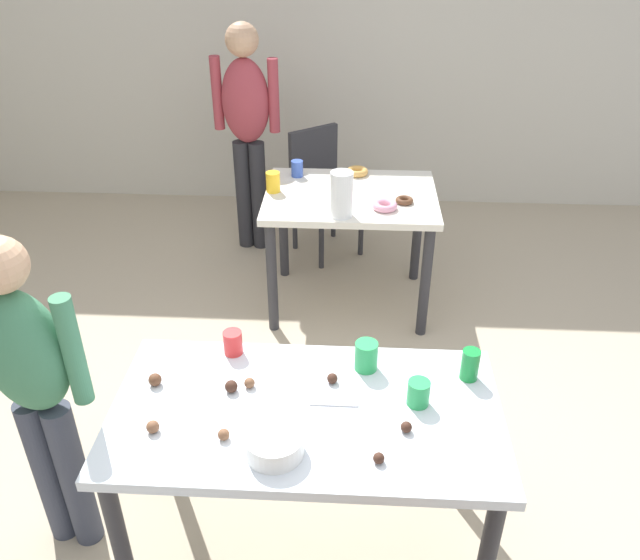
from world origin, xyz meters
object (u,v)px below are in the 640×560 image
object	(u,v)px
pitcher_far	(341,194)
mixing_bowl	(274,444)
person_adult_far	(247,120)
person_girl_near	(33,381)
dining_table_near	(306,430)
chair_far_table	(322,184)
soda_can	(470,365)
dining_table_far	(350,212)

from	to	relation	value
pitcher_far	mixing_bowl	bearing A→B (deg)	-95.40
mixing_bowl	person_adult_far	bearing A→B (deg)	100.28
person_girl_near	pitcher_far	world-z (taller)	person_girl_near
mixing_bowl	pitcher_far	distance (m)	1.74
dining_table_near	chair_far_table	size ratio (longest dim) A/B	1.55
dining_table_near	soda_can	bearing A→B (deg)	18.81
dining_table_near	dining_table_far	bearing A→B (deg)	86.01
soda_can	person_adult_far	bearing A→B (deg)	116.48
soda_can	pitcher_far	size ratio (longest dim) A/B	0.48
dining_table_near	pitcher_far	distance (m)	1.54
dining_table_near	dining_table_far	world-z (taller)	same
dining_table_far	person_girl_near	world-z (taller)	person_girl_near
dining_table_near	soda_can	size ratio (longest dim) A/B	11.09
chair_far_table	pitcher_far	size ratio (longest dim) A/B	3.45
dining_table_near	person_girl_near	world-z (taller)	person_girl_near
person_adult_far	soda_can	size ratio (longest dim) A/B	12.82
chair_far_table	pitcher_far	bearing A→B (deg)	-81.01
person_adult_far	soda_can	xyz separation A→B (m)	(1.16, -2.33, -0.13)
person_girl_near	mixing_bowl	distance (m)	0.90
dining_table_far	pitcher_far	distance (m)	0.38
person_girl_near	pitcher_far	size ratio (longest dim) A/B	5.48
dining_table_near	person_adult_far	size ratio (longest dim) A/B	0.86
dining_table_far	person_girl_near	distance (m)	2.11
person_adult_far	pitcher_far	distance (m)	1.21
mixing_bowl	dining_table_near	bearing A→B (deg)	67.54
person_adult_far	chair_far_table	bearing A→B (deg)	-0.36
dining_table_near	person_adult_far	xyz separation A→B (m)	(-0.58, 2.53, 0.29)
dining_table_near	mixing_bowl	size ratio (longest dim) A/B	7.14
person_girl_near	dining_table_near	bearing A→B (deg)	-0.91
dining_table_far	mixing_bowl	world-z (taller)	mixing_bowl
chair_far_table	person_adult_far	xyz separation A→B (m)	(-0.50, 0.00, 0.45)
chair_far_table	person_girl_near	bearing A→B (deg)	-109.18
dining_table_near	person_girl_near	distance (m)	0.97
pitcher_far	soda_can	bearing A→B (deg)	-69.16
chair_far_table	soda_can	bearing A→B (deg)	-74.13
dining_table_far	person_adult_far	xyz separation A→B (m)	(-0.71, 0.72, 0.31)
person_girl_near	soda_can	bearing A→B (deg)	6.78
dining_table_far	chair_far_table	bearing A→B (deg)	106.17
mixing_bowl	chair_far_table	bearing A→B (deg)	89.93
dining_table_near	chair_far_table	distance (m)	2.54
dining_table_near	person_girl_near	bearing A→B (deg)	179.09
dining_table_near	pitcher_far	xyz separation A→B (m)	(0.08, 1.52, 0.22)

